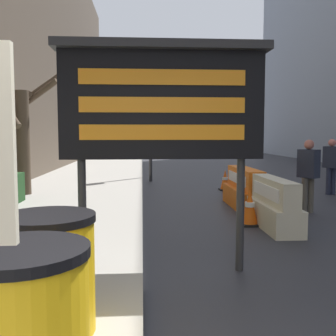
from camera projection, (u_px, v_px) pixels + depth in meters
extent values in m
cylinder|color=#4C3D2D|center=(23.00, 143.00, 10.14)|extent=(0.34, 0.34, 2.68)
cylinder|color=#4C3D2D|center=(30.00, 96.00, 10.83)|extent=(1.70, 0.16, 1.25)
cylinder|color=#4C3D2D|center=(16.00, 109.00, 10.38)|extent=(0.79, 0.67, 1.08)
cylinder|color=#4C3D2D|center=(7.00, 109.00, 9.68)|extent=(0.86, 0.68, 1.00)
cylinder|color=#4C3D2D|center=(35.00, 96.00, 10.69)|extent=(1.37, 0.57, 0.94)
cylinder|color=yellow|center=(25.00, 335.00, 2.19)|extent=(0.71, 0.71, 0.88)
cylinder|color=black|center=(22.00, 253.00, 2.15)|extent=(0.74, 0.74, 0.06)
cylinder|color=yellow|center=(49.00, 277.00, 3.06)|extent=(0.71, 0.71, 0.88)
cylinder|color=black|center=(47.00, 218.00, 3.02)|extent=(0.74, 0.74, 0.06)
cylinder|color=#28282B|center=(83.00, 217.00, 4.81)|extent=(0.10, 0.10, 1.43)
cylinder|color=#28282B|center=(240.00, 215.00, 4.93)|extent=(0.10, 0.10, 1.43)
cube|color=black|center=(162.00, 106.00, 4.75)|extent=(2.45, 0.24, 1.29)
cube|color=#28282B|center=(163.00, 46.00, 4.62)|extent=(2.57, 0.34, 0.10)
cube|color=orange|center=(163.00, 77.00, 4.60)|extent=(1.96, 0.02, 0.18)
cube|color=orange|center=(163.00, 105.00, 4.63)|extent=(1.96, 0.02, 0.18)
cube|color=orange|center=(163.00, 132.00, 4.65)|extent=(1.96, 0.02, 0.18)
cube|color=beige|center=(274.00, 216.00, 7.24)|extent=(0.53, 1.77, 0.46)
cube|color=beige|center=(274.00, 191.00, 7.20)|extent=(0.32, 1.77, 0.46)
cube|color=white|center=(265.00, 191.00, 7.19)|extent=(0.02, 1.42, 0.23)
cube|color=orange|center=(245.00, 198.00, 9.29)|extent=(0.64, 2.01, 0.47)
cube|color=orange|center=(245.00, 178.00, 9.25)|extent=(0.38, 2.01, 0.47)
cube|color=white|center=(237.00, 178.00, 9.24)|extent=(0.02, 1.61, 0.23)
cube|color=black|center=(225.00, 189.00, 12.19)|extent=(0.35, 0.35, 0.04)
cone|color=#EA560F|center=(225.00, 179.00, 12.16)|extent=(0.28, 0.28, 0.59)
cylinder|color=white|center=(225.00, 178.00, 12.16)|extent=(0.16, 0.16, 0.08)
cube|color=black|center=(249.00, 224.00, 7.47)|extent=(0.39, 0.39, 0.04)
cone|color=#EA560F|center=(250.00, 206.00, 7.44)|extent=(0.31, 0.31, 0.66)
cylinder|color=white|center=(250.00, 204.00, 7.44)|extent=(0.18, 0.18, 0.09)
cube|color=black|center=(262.00, 212.00, 8.68)|extent=(0.36, 0.36, 0.04)
cone|color=#EA560F|center=(262.00, 197.00, 8.65)|extent=(0.29, 0.29, 0.60)
cylinder|color=white|center=(262.00, 196.00, 8.65)|extent=(0.16, 0.16, 0.08)
cylinder|color=#2D2D30|center=(150.00, 120.00, 14.31)|extent=(0.12, 0.12, 4.49)
cube|color=#23281E|center=(150.00, 69.00, 14.00)|extent=(0.28, 0.28, 0.84)
sphere|color=#360605|center=(150.00, 60.00, 13.83)|extent=(0.15, 0.15, 0.15)
sphere|color=#392C06|center=(150.00, 68.00, 13.85)|extent=(0.15, 0.15, 0.15)
sphere|color=green|center=(150.00, 76.00, 13.87)|extent=(0.15, 0.15, 0.15)
cylinder|color=#23283D|center=(328.00, 181.00, 11.26)|extent=(0.13, 0.13, 0.77)
cylinder|color=#23283D|center=(333.00, 181.00, 11.27)|extent=(0.13, 0.13, 0.77)
cube|color=#232838|center=(332.00, 157.00, 11.21)|extent=(0.43, 0.49, 0.61)
sphere|color=#D07264|center=(332.00, 143.00, 11.18)|extent=(0.21, 0.21, 0.21)
cylinder|color=#514C42|center=(304.00, 195.00, 8.64)|extent=(0.13, 0.13, 0.78)
cylinder|color=#514C42|center=(311.00, 195.00, 8.65)|extent=(0.13, 0.13, 0.78)
cube|color=#232838|center=(309.00, 164.00, 8.59)|extent=(0.44, 0.49, 0.62)
sphere|color=#AD6253|center=(309.00, 145.00, 8.55)|extent=(0.21, 0.21, 0.21)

